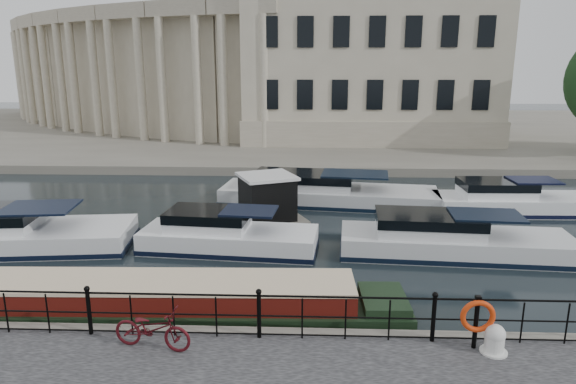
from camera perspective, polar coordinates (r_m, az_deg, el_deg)
The scene contains 10 objects.
ground_plane at distance 14.72m, azimuth -2.32°, elevation -13.31°, with size 160.00×160.00×0.00m, color black.
far_bank at distance 52.45m, azimuth 1.09°, elevation 6.91°, with size 120.00×42.00×0.55m, color #6B665B.
railing at distance 12.18m, azimuth -3.24°, elevation -13.14°, with size 24.14×0.14×1.22m.
civic_building at distance 47.79m, azimuth -0.22°, elevation 14.34°, with size 53.55×31.84×16.85m.
bicycle at distance 12.20m, azimuth -14.85°, elevation -14.46°, with size 0.64×1.83×0.96m, color #470C12.
mooring_bollard at distance 12.60m, azimuth 21.98°, elevation -14.96°, with size 0.60×0.60×0.67m.
life_ring_post at distance 12.36m, azimuth 20.31°, elevation -12.90°, with size 0.77×0.20×1.26m.
narrowboat at distance 14.75m, azimuth -16.70°, elevation -12.30°, with size 14.80×2.37×1.54m.
harbour_hut at distance 22.45m, azimuth -2.33°, elevation -0.98°, with size 3.84×3.58×2.19m.
cabin_cruisers at distance 21.72m, azimuth 1.01°, elevation -3.09°, with size 28.68×11.03×1.99m.
Camera 1 is at (1.11, -13.03, 6.75)m, focal length 32.00 mm.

